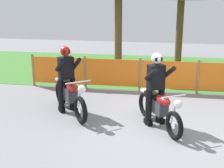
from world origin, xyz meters
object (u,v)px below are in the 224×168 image
at_px(motorcycle_lead, 159,108).
at_px(motorcycle_trailing, 70,95).
at_px(rider_lead, 156,86).
at_px(rider_trailing, 66,75).

relative_size(motorcycle_lead, motorcycle_trailing, 1.00).
relative_size(rider_lead, rider_trailing, 1.00).
distance_m(motorcycle_lead, rider_trailing, 2.51).
relative_size(motorcycle_trailing, rider_trailing, 1.05).
distance_m(motorcycle_trailing, rider_trailing, 0.52).
bearing_deg(motorcycle_trailing, motorcycle_lead, 41.35).
relative_size(motorcycle_lead, rider_lead, 1.04).
distance_m(motorcycle_trailing, rider_lead, 2.20).
height_order(rider_lead, rider_trailing, same).
distance_m(rider_lead, rider_trailing, 2.33).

